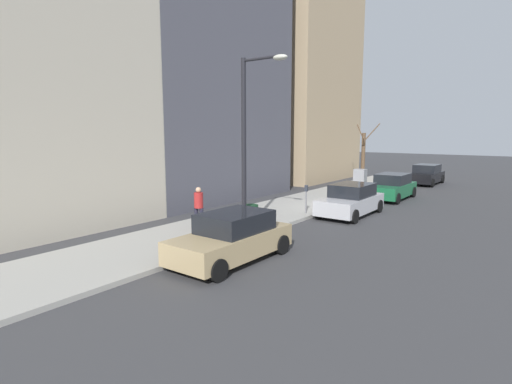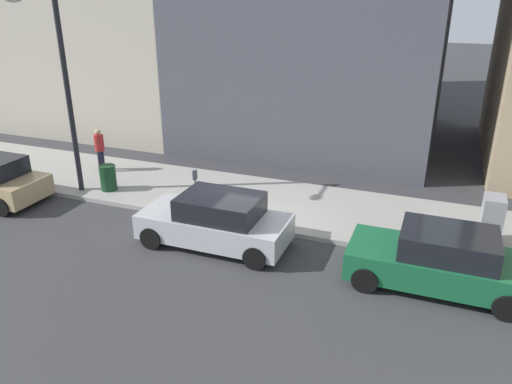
{
  "view_description": "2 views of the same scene",
  "coord_description": "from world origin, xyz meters",
  "px_view_note": "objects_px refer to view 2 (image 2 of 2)",
  "views": [
    {
      "loc": [
        -8.81,
        18.45,
        3.97
      ],
      "look_at": [
        1.84,
        4.15,
        1.3
      ],
      "focal_mm": 28.0,
      "sensor_mm": 36.0,
      "label": 1
    },
    {
      "loc": [
        -12.54,
        -5.01,
        6.82
      ],
      "look_at": [
        0.54,
        0.02,
        1.04
      ],
      "focal_mm": 35.0,
      "sensor_mm": 36.0,
      "label": 2
    }
  ],
  "objects_px": {
    "trash_bin": "(108,178)",
    "utility_box": "(491,221)",
    "parked_car_green": "(439,260)",
    "streetlamp": "(60,81)",
    "pedestrian_near_meter": "(100,148)",
    "parking_meter": "(195,186)",
    "parked_car_silver": "(216,221)"
  },
  "relations": [
    {
      "from": "streetlamp",
      "to": "pedestrian_near_meter",
      "type": "height_order",
      "value": "streetlamp"
    },
    {
      "from": "parked_car_silver",
      "to": "parking_meter",
      "type": "distance_m",
      "value": 2.21
    },
    {
      "from": "parked_car_green",
      "to": "trash_bin",
      "type": "distance_m",
      "value": 11.31
    },
    {
      "from": "parked_car_silver",
      "to": "utility_box",
      "type": "xyz_separation_m",
      "value": [
        2.48,
        -7.17,
        0.11
      ]
    },
    {
      "from": "parking_meter",
      "to": "pedestrian_near_meter",
      "type": "bearing_deg",
      "value": 68.81
    },
    {
      "from": "streetlamp",
      "to": "pedestrian_near_meter",
      "type": "distance_m",
      "value": 3.68
    },
    {
      "from": "parking_meter",
      "to": "pedestrian_near_meter",
      "type": "height_order",
      "value": "pedestrian_near_meter"
    },
    {
      "from": "parked_car_green",
      "to": "parking_meter",
      "type": "height_order",
      "value": "parked_car_green"
    },
    {
      "from": "trash_bin",
      "to": "pedestrian_near_meter",
      "type": "bearing_deg",
      "value": 43.35
    },
    {
      "from": "parked_car_silver",
      "to": "streetlamp",
      "type": "xyz_separation_m",
      "value": [
        1.46,
        6.1,
        3.28
      ]
    },
    {
      "from": "trash_bin",
      "to": "parking_meter",
      "type": "bearing_deg",
      "value": -96.94
    },
    {
      "from": "parking_meter",
      "to": "utility_box",
      "type": "xyz_separation_m",
      "value": [
        0.85,
        -8.65,
        -0.13
      ]
    },
    {
      "from": "parked_car_green",
      "to": "trash_bin",
      "type": "relative_size",
      "value": 4.67
    },
    {
      "from": "parking_meter",
      "to": "trash_bin",
      "type": "relative_size",
      "value": 1.5
    },
    {
      "from": "parked_car_green",
      "to": "trash_bin",
      "type": "height_order",
      "value": "parked_car_green"
    },
    {
      "from": "parked_car_silver",
      "to": "pedestrian_near_meter",
      "type": "distance_m",
      "value": 7.57
    },
    {
      "from": "parking_meter",
      "to": "parked_car_green",
      "type": "bearing_deg",
      "value": -102.52
    },
    {
      "from": "utility_box",
      "to": "streetlamp",
      "type": "xyz_separation_m",
      "value": [
        -1.02,
        13.27,
        3.17
      ]
    },
    {
      "from": "parked_car_green",
      "to": "parked_car_silver",
      "type": "relative_size",
      "value": 1.0
    },
    {
      "from": "utility_box",
      "to": "streetlamp",
      "type": "distance_m",
      "value": 13.68
    },
    {
      "from": "parked_car_silver",
      "to": "streetlamp",
      "type": "distance_m",
      "value": 7.08
    },
    {
      "from": "utility_box",
      "to": "pedestrian_near_meter",
      "type": "xyz_separation_m",
      "value": [
        1.15,
        13.81,
        0.24
      ]
    },
    {
      "from": "utility_box",
      "to": "pedestrian_near_meter",
      "type": "bearing_deg",
      "value": 85.24
    },
    {
      "from": "parking_meter",
      "to": "trash_bin",
      "type": "xyz_separation_m",
      "value": [
        0.45,
        3.7,
        -0.38
      ]
    },
    {
      "from": "parked_car_green",
      "to": "utility_box",
      "type": "bearing_deg",
      "value": -26.28
    },
    {
      "from": "streetlamp",
      "to": "pedestrian_near_meter",
      "type": "relative_size",
      "value": 3.92
    },
    {
      "from": "parked_car_silver",
      "to": "streetlamp",
      "type": "relative_size",
      "value": 0.65
    },
    {
      "from": "parked_car_green",
      "to": "pedestrian_near_meter",
      "type": "bearing_deg",
      "value": 73.91
    },
    {
      "from": "trash_bin",
      "to": "utility_box",
      "type": "bearing_deg",
      "value": -88.14
    },
    {
      "from": "parked_car_green",
      "to": "streetlamp",
      "type": "distance_m",
      "value": 12.56
    },
    {
      "from": "parked_car_silver",
      "to": "pedestrian_near_meter",
      "type": "xyz_separation_m",
      "value": [
        3.63,
        6.64,
        0.35
      ]
    },
    {
      "from": "utility_box",
      "to": "parked_car_green",
      "type": "bearing_deg",
      "value": 153.64
    }
  ]
}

